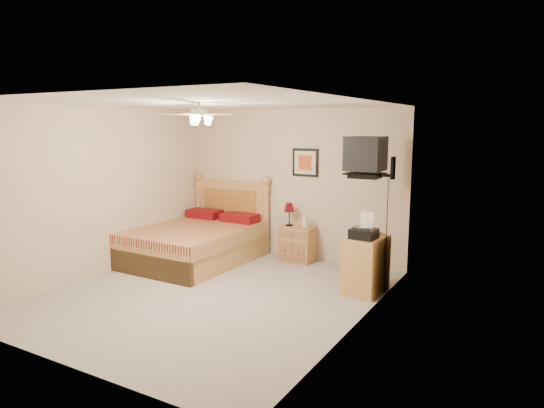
{
  "coord_description": "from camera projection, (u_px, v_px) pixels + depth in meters",
  "views": [
    {
      "loc": [
        3.76,
        -4.97,
        2.23
      ],
      "look_at": [
        0.4,
        0.9,
        1.12
      ],
      "focal_mm": 32.0,
      "sensor_mm": 36.0,
      "label": 1
    }
  ],
  "objects": [
    {
      "name": "dresser",
      "position": [
        366.0,
        264.0,
        6.49
      ],
      "size": [
        0.5,
        0.68,
        0.77
      ],
      "primitive_type": "cube",
      "rotation": [
        0.0,
        0.0,
        -0.08
      ],
      "color": "#C19147",
      "rests_on": "ground"
    },
    {
      "name": "nightstand",
      "position": [
        297.0,
        244.0,
        8.01
      ],
      "size": [
        0.55,
        0.43,
        0.58
      ],
      "primitive_type": "cube",
      "rotation": [
        0.0,
        0.0,
        0.05
      ],
      "color": "#AB733B",
      "rests_on": "ground"
    },
    {
      "name": "framed_picture",
      "position": [
        305.0,
        163.0,
        7.97
      ],
      "size": [
        0.46,
        0.04,
        0.46
      ],
      "primitive_type": "cube",
      "color": "black",
      "rests_on": "wall_back"
    },
    {
      "name": "wall_back",
      "position": [
        291.0,
        184.0,
        8.18
      ],
      "size": [
        4.0,
        0.04,
        2.5
      ],
      "primitive_type": "cube",
      "color": "#C9AE94",
      "rests_on": "ground"
    },
    {
      "name": "magazine_lower",
      "position": [
        366.0,
        232.0,
        6.62
      ],
      "size": [
        0.21,
        0.28,
        0.03
      ],
      "primitive_type": "imported",
      "rotation": [
        0.0,
        0.0,
        -0.05
      ],
      "color": "beige",
      "rests_on": "dresser"
    },
    {
      "name": "magazine_upper",
      "position": [
        367.0,
        231.0,
        6.63
      ],
      "size": [
        0.29,
        0.32,
        0.02
      ],
      "primitive_type": "imported",
      "rotation": [
        0.0,
        0.0,
        0.53
      ],
      "color": "gray",
      "rests_on": "magazine_lower"
    },
    {
      "name": "floor",
      "position": [
        213.0,
        294.0,
        6.46
      ],
      "size": [
        4.5,
        4.5,
        0.0
      ],
      "primitive_type": "plane",
      "color": "gray",
      "rests_on": "ground"
    },
    {
      "name": "wall_right",
      "position": [
        359.0,
        216.0,
        5.27
      ],
      "size": [
        0.04,
        4.5,
        2.5
      ],
      "primitive_type": "cube",
      "color": "#C9AE94",
      "rests_on": "ground"
    },
    {
      "name": "ceiling_fan",
      "position": [
        199.0,
        114.0,
        5.9
      ],
      "size": [
        1.14,
        1.14,
        0.28
      ],
      "primitive_type": null,
      "color": "silver",
      "rests_on": "ceiling"
    },
    {
      "name": "wall_tv",
      "position": [
        376.0,
        157.0,
        6.45
      ],
      "size": [
        0.56,
        0.46,
        0.58
      ],
      "primitive_type": null,
      "color": "black",
      "rests_on": "wall_right"
    },
    {
      "name": "lotion_bottle",
      "position": [
        305.0,
        220.0,
        7.86
      ],
      "size": [
        0.11,
        0.11,
        0.25
      ],
      "primitive_type": "imported",
      "rotation": [
        0.0,
        0.0,
        -0.13
      ],
      "color": "silver",
      "rests_on": "nightstand"
    },
    {
      "name": "wall_front",
      "position": [
        59.0,
        236.0,
        4.33
      ],
      "size": [
        4.0,
        0.04,
        2.5
      ],
      "primitive_type": "cube",
      "color": "#C9AE94",
      "rests_on": "ground"
    },
    {
      "name": "bed",
      "position": [
        193.0,
        221.0,
        7.9
      ],
      "size": [
        1.65,
        2.14,
        1.37
      ],
      "primitive_type": null,
      "rotation": [
        0.0,
        0.0,
        -0.01
      ],
      "color": "#9F7037",
      "rests_on": "ground"
    },
    {
      "name": "table_lamp",
      "position": [
        289.0,
        214.0,
        8.02
      ],
      "size": [
        0.22,
        0.22,
        0.38
      ],
      "primitive_type": null,
      "rotation": [
        0.0,
        0.0,
        -0.04
      ],
      "color": "#4F0B0D",
      "rests_on": "nightstand"
    },
    {
      "name": "ceiling",
      "position": [
        209.0,
        103.0,
        6.05
      ],
      "size": [
        4.0,
        4.5,
        0.04
      ],
      "primitive_type": "cube",
      "color": "white",
      "rests_on": "ground"
    },
    {
      "name": "fax_machine",
      "position": [
        364.0,
        226.0,
        6.29
      ],
      "size": [
        0.34,
        0.36,
        0.34
      ],
      "primitive_type": null,
      "rotation": [
        0.0,
        0.0,
        -0.06
      ],
      "color": "black",
      "rests_on": "dresser"
    },
    {
      "name": "wall_left",
      "position": [
        103.0,
        191.0,
        7.23
      ],
      "size": [
        0.04,
        4.5,
        2.5
      ],
      "primitive_type": "cube",
      "color": "#C9AE94",
      "rests_on": "ground"
    }
  ]
}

